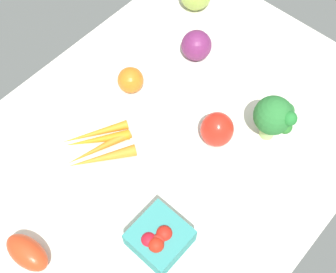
{
  "coord_description": "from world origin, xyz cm",
  "views": [
    {
      "loc": [
        37.29,
        33.46,
        90.4
      ],
      "look_at": [
        0.0,
        0.0,
        4.0
      ],
      "focal_mm": 47.21,
      "sensor_mm": 36.0,
      "label": 1
    }
  ],
  "objects": [
    {
      "name": "carrot_bunch",
      "position": [
        11.99,
        -10.3,
        3.21
      ],
      "size": [
        17.84,
        16.04,
        2.68
      ],
      "color": "orange",
      "rests_on": "tablecloth"
    },
    {
      "name": "roma_tomato",
      "position": [
        38.1,
        -2.73,
        4.7
      ],
      "size": [
        6.36,
        10.44,
        5.39
      ],
      "primitive_type": "ellipsoid",
      "rotation": [
        0.0,
        0.0,
        4.81
      ],
      "color": "red",
      "rests_on": "tablecloth"
    },
    {
      "name": "broccoli_head",
      "position": [
        -16.75,
        16.13,
        9.76
      ],
      "size": [
        9.38,
        9.46,
        12.44
      ],
      "color": "#A5D279",
      "rests_on": "tablecloth"
    },
    {
      "name": "tablecloth",
      "position": [
        0.0,
        0.0,
        1.0
      ],
      "size": [
        104.0,
        76.0,
        2.0
      ],
      "primitive_type": "cube",
      "color": "silver",
      "rests_on": "ground"
    },
    {
      "name": "heirloom_tomato_orange",
      "position": [
        -5.19,
        -16.81,
        5.18
      ],
      "size": [
        6.37,
        6.37,
        6.37
      ],
      "primitive_type": "sphere",
      "color": "orange",
      "rests_on": "tablecloth"
    },
    {
      "name": "red_onion_center",
      "position": [
        -23.73,
        -11.68,
        5.87
      ],
      "size": [
        7.74,
        7.74,
        7.74
      ],
      "primitive_type": "sphere",
      "color": "#71255B",
      "rests_on": "tablecloth"
    },
    {
      "name": "berry_basket",
      "position": [
        18.93,
        14.64,
        5.09
      ],
      "size": [
        10.4,
        10.4,
        6.67
      ],
      "color": "teal",
      "rests_on": "tablecloth"
    },
    {
      "name": "bell_pepper_red",
      "position": [
        -7.64,
        7.8,
        6.3
      ],
      "size": [
        9.83,
        9.83,
        8.61
      ],
      "primitive_type": "ellipsoid",
      "rotation": [
        0.0,
        0.0,
        2.73
      ],
      "color": "red",
      "rests_on": "tablecloth"
    }
  ]
}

